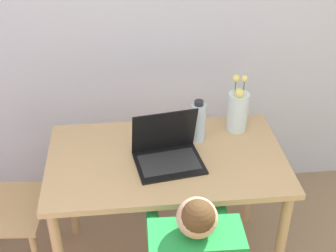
{
  "coord_description": "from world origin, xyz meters",
  "views": [
    {
      "loc": [
        -0.17,
        -0.3,
        2.08
      ],
      "look_at": [
        0.02,
        1.49,
        0.92
      ],
      "focal_mm": 50.0,
      "sensor_mm": 36.0,
      "label": 1
    }
  ],
  "objects": [
    {
      "name": "wall_back",
      "position": [
        0.0,
        2.23,
        1.25
      ],
      "size": [
        6.4,
        0.05,
        2.5
      ],
      "color": "silver",
      "rests_on": "ground_plane"
    },
    {
      "name": "flower_vase",
      "position": [
        0.4,
        1.7,
        0.86
      ],
      "size": [
        0.11,
        0.11,
        0.31
      ],
      "color": "silver",
      "rests_on": "dining_table"
    },
    {
      "name": "dining_table",
      "position": [
        0.01,
        1.5,
        0.64
      ],
      "size": [
        1.14,
        0.67,
        0.74
      ],
      "color": "tan",
      "rests_on": "ground_plane"
    },
    {
      "name": "laptop",
      "position": [
        0.01,
        1.48,
        0.8
      ],
      "size": [
        0.34,
        0.29,
        0.25
      ],
      "rotation": [
        0.0,
        0.0,
        0.15
      ],
      "color": "black",
      "rests_on": "dining_table"
    },
    {
      "name": "water_bottle",
      "position": [
        0.19,
        1.63,
        0.85
      ],
      "size": [
        0.07,
        0.07,
        0.22
      ],
      "color": "silver",
      "rests_on": "dining_table"
    }
  ]
}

